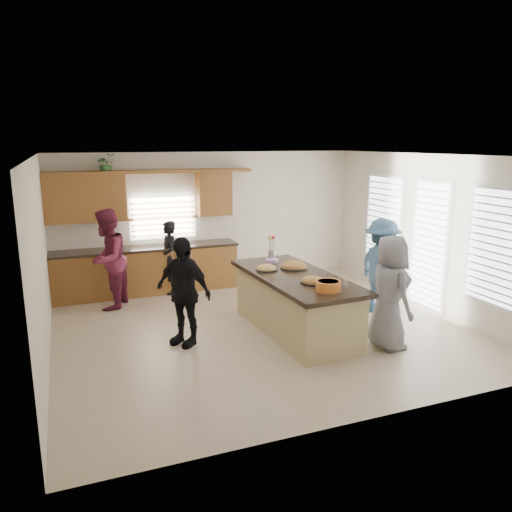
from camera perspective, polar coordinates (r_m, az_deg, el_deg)
name	(u,v)px	position (r m, az deg, el deg)	size (l,w,h in m)	color
floor	(262,328)	(8.32, 0.68, -8.24)	(6.50, 6.50, 0.00)	#C6B093
room_shell	(262,214)	(7.83, 0.71, 4.83)	(6.52, 6.02, 2.81)	silver
back_cabinetry	(143,249)	(10.25, -12.75, 0.83)	(4.08, 0.66, 2.46)	brown
right_wall_glazing	(431,237)	(9.49, 19.37, 2.11)	(0.06, 4.00, 2.25)	white
island	(295,305)	(8.05, 4.50, -5.59)	(1.28, 2.75, 0.95)	tan
platter_front	(313,281)	(7.48, 6.49, -2.90)	(0.38, 0.38, 0.15)	black
platter_mid	(294,267)	(8.31, 4.37, -1.22)	(0.47, 0.47, 0.19)	black
platter_back	(267,269)	(8.16, 1.22, -1.46)	(0.36, 0.36, 0.15)	black
salad_bowl	(328,285)	(7.12, 8.27, -3.33)	(0.36, 0.36, 0.14)	orange
clear_cup	(346,284)	(7.32, 10.25, -3.13)	(0.07, 0.07, 0.11)	white
plate_stack	(272,261)	(8.71, 1.81, -0.54)	(0.23, 0.23, 0.05)	#B286C3
flower_vase	(272,247)	(8.92, 1.81, 1.04)	(0.14, 0.14, 0.42)	silver
potted_plant	(106,164)	(10.05, -16.77, 10.07)	(0.35, 0.31, 0.39)	#326D2B
woman_left_back	(169,258)	(10.12, -9.92, -0.19)	(0.54, 0.35, 1.48)	black
woman_left_mid	(108,259)	(9.44, -16.60, -0.36)	(0.89, 0.70, 1.84)	maroon
woman_left_front	(183,291)	(7.53, -8.34, -4.01)	(0.97, 0.41, 1.66)	black
woman_right_back	(381,267)	(9.03, 14.14, -1.22)	(1.11, 0.64, 1.72)	#365677
woman_right_front	(390,292)	(7.57, 15.05, -4.04)	(0.83, 0.54, 1.71)	slate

